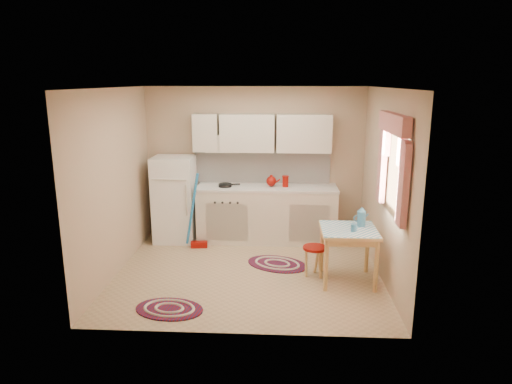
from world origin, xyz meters
The scene contains 14 objects.
room_shell centered at (0.16, 0.24, 1.60)m, with size 3.64×3.60×2.52m.
fridge centered at (-1.29, 1.25, 0.70)m, with size 0.65×0.60×1.40m, color white.
broom centered at (-0.85, 0.90, 0.60)m, with size 0.28×0.12×1.20m, color #207ECD, non-canonical shape.
base_cabinets centered at (0.22, 1.30, 0.44)m, with size 2.25×0.60×0.88m, color beige.
countertop centered at (0.22, 1.30, 0.90)m, with size 2.27×0.62×0.04m, color silver.
frying_pan centered at (-0.46, 1.25, 0.94)m, with size 0.21×0.21×0.05m, color black.
red_kettle centered at (0.28, 1.30, 1.01)m, with size 0.18×0.16×0.18m, color #850B04, non-canonical shape.
red_canister centered at (0.51, 1.30, 1.00)m, with size 0.10×0.10×0.16m, color #850B04.
table centered at (1.32, -0.22, 0.36)m, with size 0.72×0.72×0.72m, color #DCB06E.
stool centered at (0.90, -0.08, 0.21)m, with size 0.31×0.31×0.42m, color #850B04.
coffee_pot centered at (1.50, -0.10, 0.86)m, with size 0.14×0.12×0.28m, color teal, non-canonical shape.
mug centered at (1.37, -0.32, 0.77)m, with size 0.08×0.08×0.10m, color teal.
rug_center centered at (0.40, 0.28, 0.01)m, with size 0.89×0.59×0.02m, color maroon, non-canonical shape.
rug_left centered at (-0.84, -1.13, 0.01)m, with size 0.81×0.54×0.02m, color maroon, non-canonical shape.
Camera 1 is at (0.42, -5.89, 2.59)m, focal length 32.00 mm.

